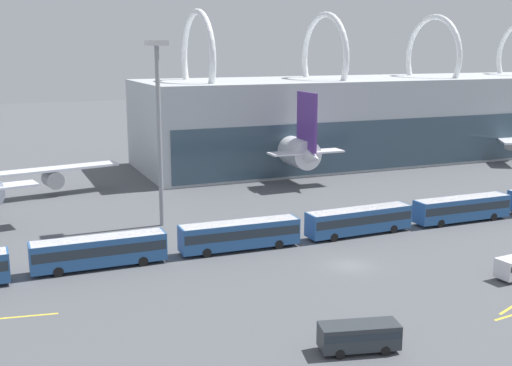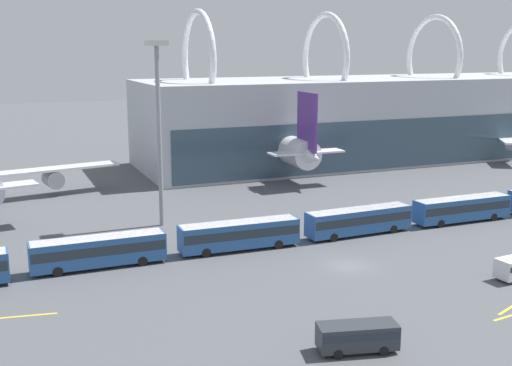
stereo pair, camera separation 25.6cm
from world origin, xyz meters
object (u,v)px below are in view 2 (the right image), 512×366
(shuttle_bus_1, at_px, (99,250))
(shuttle_bus_2, at_px, (239,233))
(airliner_parked_remote, at_px, (494,127))
(shuttle_bus_3, at_px, (359,220))
(airliner_at_gate_far, at_px, (270,143))
(shuttle_bus_4, at_px, (462,208))
(service_van_crossing, at_px, (357,335))
(floodlight_mast, at_px, (158,106))

(shuttle_bus_1, height_order, shuttle_bus_2, same)
(airliner_parked_remote, distance_m, shuttle_bus_3, 73.23)
(airliner_at_gate_far, distance_m, shuttle_bus_4, 42.63)
(shuttle_bus_1, relative_size, service_van_crossing, 2.17)
(shuttle_bus_2, height_order, shuttle_bus_3, same)
(shuttle_bus_3, height_order, floodlight_mast, floodlight_mast)
(shuttle_bus_1, relative_size, shuttle_bus_2, 1.00)
(airliner_parked_remote, height_order, shuttle_bus_1, airliner_parked_remote)
(shuttle_bus_3, bearing_deg, shuttle_bus_2, 178.14)
(airliner_parked_remote, bearing_deg, floodlight_mast, 52.70)
(shuttle_bus_4, distance_m, floodlight_mast, 40.21)
(airliner_parked_remote, bearing_deg, service_van_crossing, 74.64)
(service_van_crossing, bearing_deg, shuttle_bus_2, 102.20)
(shuttle_bus_1, distance_m, floodlight_mast, 20.87)
(airliner_parked_remote, distance_m, shuttle_bus_4, 61.63)
(shuttle_bus_1, distance_m, service_van_crossing, 29.57)
(airliner_at_gate_far, relative_size, shuttle_bus_3, 3.24)
(shuttle_bus_1, distance_m, shuttle_bus_4, 45.53)
(shuttle_bus_4, bearing_deg, service_van_crossing, -140.07)
(airliner_at_gate_far, distance_m, floodlight_mast, 40.77)
(shuttle_bus_4, bearing_deg, airliner_at_gate_far, 101.58)
(airliner_parked_remote, relative_size, shuttle_bus_2, 2.64)
(airliner_at_gate_far, xyz_separation_m, shuttle_bus_1, (-37.25, -41.59, -3.18))
(shuttle_bus_2, bearing_deg, airliner_parked_remote, 31.66)
(shuttle_bus_2, bearing_deg, service_van_crossing, -89.80)
(airliner_at_gate_far, relative_size, shuttle_bus_1, 3.25)
(shuttle_bus_1, bearing_deg, airliner_at_gate_far, 48.46)
(airliner_at_gate_far, bearing_deg, floodlight_mast, 137.13)
(shuttle_bus_1, distance_m, shuttle_bus_2, 15.18)
(airliner_parked_remote, bearing_deg, shuttle_bus_4, 76.45)
(shuttle_bus_1, bearing_deg, floodlight_mast, 53.34)
(airliner_at_gate_far, xyz_separation_m, shuttle_bus_2, (-22.07, -41.63, -3.18))
(airliner_parked_remote, bearing_deg, airliner_at_gate_far, 33.58)
(airliner_at_gate_far, relative_size, shuttle_bus_2, 3.24)
(airliner_at_gate_far, bearing_deg, shuttle_bus_3, 171.59)
(shuttle_bus_1, xyz_separation_m, shuttle_bus_2, (15.18, -0.04, 0.00))
(airliner_parked_remote, relative_size, shuttle_bus_1, 2.66)
(airliner_parked_remote, relative_size, shuttle_bus_4, 2.66)
(shuttle_bus_3, bearing_deg, shuttle_bus_1, 178.05)
(airliner_parked_remote, height_order, service_van_crossing, airliner_parked_remote)
(shuttle_bus_4, bearing_deg, airliner_parked_remote, 44.52)
(shuttle_bus_1, bearing_deg, shuttle_bus_2, 0.15)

